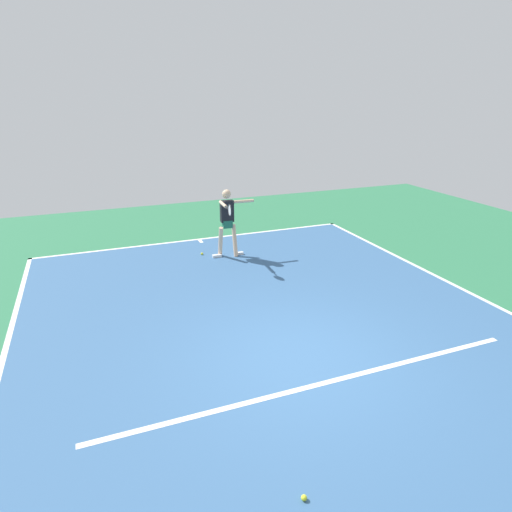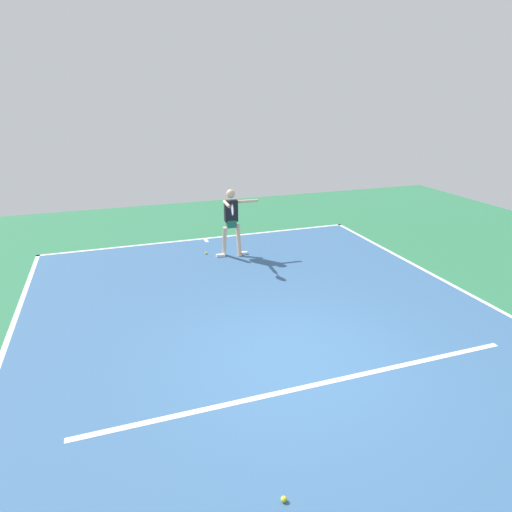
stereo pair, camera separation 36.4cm
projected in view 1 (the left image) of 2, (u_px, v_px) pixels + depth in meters
ground_plane at (302, 358)px, 7.21m from camera, size 23.32×23.32×0.00m
court_surface at (302, 358)px, 7.21m from camera, size 9.30×13.70×0.00m
court_line_baseline_near at (199, 239)px, 13.16m from camera, size 9.30×0.10×0.01m
court_line_sideline_left at (507, 311)px, 8.78m from camera, size 0.10×13.70×0.01m
court_line_service at (323, 383)px, 6.59m from camera, size 6.97×0.10×0.01m
court_line_centre_mark at (201, 241)px, 12.98m from camera, size 0.10×0.30×0.01m
tennis_player at (228, 218)px, 11.41m from camera, size 1.16×1.23×1.82m
tennis_ball_near_service_line at (304, 498)px, 4.68m from camera, size 0.07×0.07×0.07m
tennis_ball_near_player at (202, 254)px, 11.87m from camera, size 0.07×0.07×0.07m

